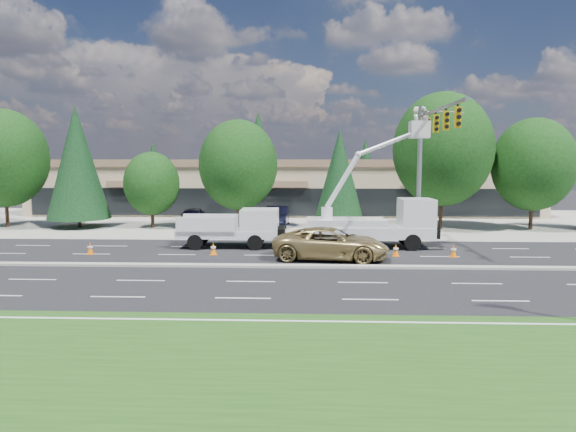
{
  "coord_description": "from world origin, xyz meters",
  "views": [
    {
      "loc": [
        2.56,
        -25.63,
        5.4
      ],
      "look_at": [
        1.46,
        2.05,
        2.4
      ],
      "focal_mm": 32.0,
      "sensor_mm": 36.0,
      "label": 1
    }
  ],
  "objects_px": {
    "bucket_truck": "(382,217)",
    "minivan": "(331,244)",
    "utility_pickup": "(236,231)",
    "signal_mast": "(428,150)"
  },
  "relations": [
    {
      "from": "utility_pickup",
      "to": "bucket_truck",
      "type": "xyz_separation_m",
      "value": [
        9.1,
        0.23,
        0.93
      ]
    },
    {
      "from": "bucket_truck",
      "to": "minivan",
      "type": "bearing_deg",
      "value": -129.96
    },
    {
      "from": "signal_mast",
      "to": "utility_pickup",
      "type": "bearing_deg",
      "value": -174.91
    },
    {
      "from": "utility_pickup",
      "to": "minivan",
      "type": "xyz_separation_m",
      "value": [
        5.78,
        -3.79,
        -0.12
      ]
    },
    {
      "from": "bucket_truck",
      "to": "utility_pickup",
      "type": "bearing_deg",
      "value": -178.95
    },
    {
      "from": "minivan",
      "to": "utility_pickup",
      "type": "bearing_deg",
      "value": 64.24
    },
    {
      "from": "bucket_truck",
      "to": "minivan",
      "type": "xyz_separation_m",
      "value": [
        -3.32,
        -4.02,
        -1.05
      ]
    },
    {
      "from": "utility_pickup",
      "to": "minivan",
      "type": "relative_size",
      "value": 1.0
    },
    {
      "from": "signal_mast",
      "to": "bucket_truck",
      "type": "distance_m",
      "value": 5.12
    },
    {
      "from": "utility_pickup",
      "to": "bucket_truck",
      "type": "distance_m",
      "value": 9.15
    }
  ]
}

